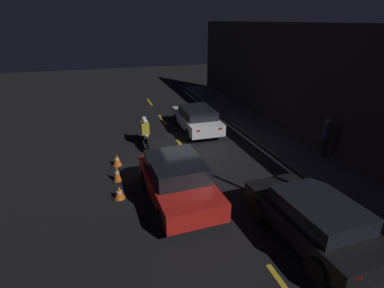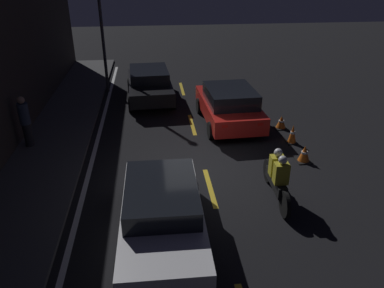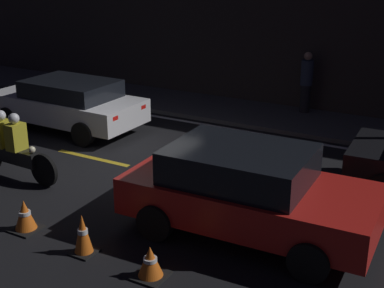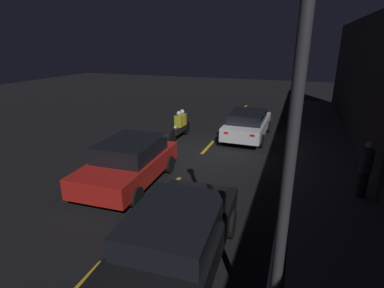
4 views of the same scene
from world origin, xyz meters
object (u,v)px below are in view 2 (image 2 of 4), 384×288
Objects in this scene: traffic_cone_mid at (293,134)px; street_lamp at (101,22)px; taxi_red at (229,105)px; traffic_cone_far at (281,122)px; sedan_white at (162,212)px; motorcycle at (277,177)px; van_black at (150,84)px; traffic_cone_near at (304,154)px; pedestrian at (25,121)px.

street_lamp is (6.48, 6.87, 2.91)m from traffic_cone_mid.
taxi_red reaches higher than traffic_cone_far.
taxi_red is 2.71m from traffic_cone_mid.
sedan_white is 8.54× the size of traffic_cone_far.
taxi_red is 5.16m from motorcycle.
van_black is 6.34× the size of traffic_cone_mid.
van_black is 3.51m from street_lamp.
van_black is 7.00m from traffic_cone_mid.
traffic_cone_near is at bearing -139.12° from street_lamp.
sedan_white is at bearing 124.40° from traffic_cone_near.
street_lamp is (1.46, 2.02, 2.48)m from van_black.
pedestrian reaches higher than traffic_cone_mid.
pedestrian is at bearing 86.38° from traffic_cone_mid.
motorcycle is 1.35× the size of pedestrian.
taxi_red reaches higher than traffic_cone_near.
traffic_cone_mid is at bearing -137.64° from taxi_red.
street_lamp reaches higher than traffic_cone_near.
street_lamp is at bearing -19.29° from pedestrian.
sedan_white is at bearing -139.79° from pedestrian.
traffic_cone_far is at bearing 141.41° from sedan_white.
van_black is at bearing -178.20° from sedan_white.
motorcycle reaches higher than traffic_cone_far.
pedestrian is (0.57, 8.94, 0.67)m from traffic_cone_mid.
street_lamp is (4.58, 5.00, 2.46)m from taxi_red.
sedan_white is at bearing 114.19° from motorcycle.
taxi_red is at bearing 71.26° from traffic_cone_far.
sedan_white is 3.29m from motorcycle.
motorcycle is 4.82m from traffic_cone_far.
pedestrian reaches higher than motorcycle.
sedan_white is 0.73× the size of street_lamp.
traffic_cone_mid is 0.12× the size of street_lamp.
taxi_red is at bearing -79.25° from pedestrian.
sedan_white is 6.31× the size of traffic_cone_mid.
van_black is 6.05m from pedestrian.
traffic_cone_far is (2.61, -0.12, -0.03)m from traffic_cone_near.
traffic_cone_far is at bearing -110.79° from taxi_red.
street_lamp is at bearing 30.44° from motorcycle.
traffic_cone_far is at bearing -85.55° from pedestrian.
sedan_white is 1.00× the size of van_black.
street_lamp reaches higher than van_black.
motorcycle is 8.25m from pedestrian.
van_black is 6.18m from traffic_cone_far.
street_lamp is at bearing -128.68° from van_black.
van_black is 7.96m from traffic_cone_near.
street_lamp reaches higher than taxi_red.
sedan_white reaches higher than traffic_cone_near.
pedestrian is (5.04, 4.26, 0.28)m from sedan_white.
pedestrian is (-0.70, 8.97, 0.75)m from traffic_cone_far.
street_lamp reaches higher than sedan_white.
traffic_cone_far is at bearing -2.74° from traffic_cone_near.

